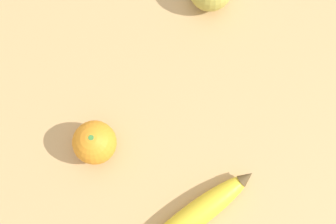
% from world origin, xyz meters
% --- Properties ---
extents(ground_plane, '(3.00, 3.00, 0.00)m').
position_xyz_m(ground_plane, '(0.00, 0.00, 0.00)').
color(ground_plane, tan).
extents(banana, '(0.06, 0.22, 0.04)m').
position_xyz_m(banana, '(-0.03, 0.18, 0.02)').
color(banana, yellow).
rests_on(banana, ground_plane).
extents(orange, '(0.07, 0.07, 0.07)m').
position_xyz_m(orange, '(0.16, 0.23, 0.03)').
color(orange, orange).
rests_on(orange, ground_plane).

